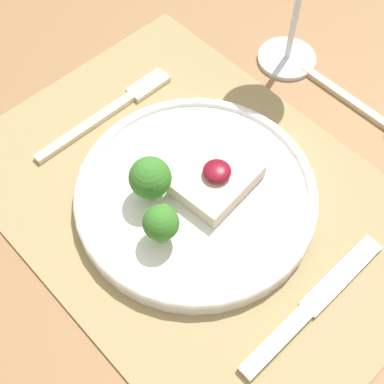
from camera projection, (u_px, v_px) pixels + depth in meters
ground_plane at (194, 369)px, 1.23m from camera, size 8.00×8.00×0.00m
dining_table at (195, 241)px, 0.67m from camera, size 1.27×0.99×0.76m
placemat at (196, 200)px, 0.58m from camera, size 0.50×0.35×0.00m
dinner_plate at (191, 195)px, 0.57m from camera, size 0.26×0.26×0.07m
fork at (114, 108)px, 0.65m from camera, size 0.02×0.20×0.01m
knife at (304, 313)px, 0.51m from camera, size 0.02×0.20×0.01m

